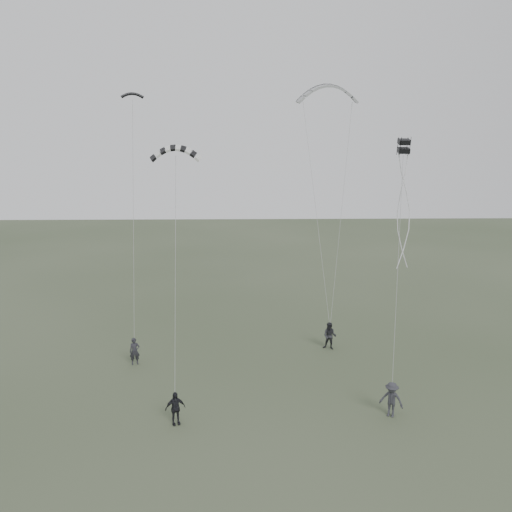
{
  "coord_description": "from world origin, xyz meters",
  "views": [
    {
      "loc": [
        0.09,
        -24.91,
        13.48
      ],
      "look_at": [
        0.84,
        4.88,
        6.97
      ],
      "focal_mm": 35.0,
      "sensor_mm": 36.0,
      "label": 1
    }
  ],
  "objects_px": {
    "kite_dark_small": "(132,94)",
    "kite_striped": "(176,148)",
    "flyer_right": "(330,336)",
    "flyer_center": "(175,408)",
    "flyer_left": "(135,351)",
    "flyer_far": "(391,400)",
    "kite_box": "(404,146)",
    "kite_pale_large": "(328,86)"
  },
  "relations": [
    {
      "from": "flyer_far",
      "to": "kite_box",
      "type": "xyz_separation_m",
      "value": [
        0.94,
        3.49,
        12.61
      ]
    },
    {
      "from": "flyer_right",
      "to": "kite_striped",
      "type": "distance_m",
      "value": 15.98
    },
    {
      "from": "flyer_far",
      "to": "kite_striped",
      "type": "distance_m",
      "value": 18.61
    },
    {
      "from": "kite_dark_small",
      "to": "kite_pale_large",
      "type": "distance_m",
      "value": 14.1
    },
    {
      "from": "flyer_far",
      "to": "kite_box",
      "type": "distance_m",
      "value": 13.12
    },
    {
      "from": "flyer_left",
      "to": "flyer_far",
      "type": "distance_m",
      "value": 15.85
    },
    {
      "from": "flyer_center",
      "to": "flyer_far",
      "type": "relative_size",
      "value": 0.92
    },
    {
      "from": "kite_box",
      "to": "kite_pale_large",
      "type": "bearing_deg",
      "value": 105.04
    },
    {
      "from": "flyer_far",
      "to": "kite_dark_small",
      "type": "bearing_deg",
      "value": 169.45
    },
    {
      "from": "kite_dark_small",
      "to": "kite_pale_large",
      "type": "relative_size",
      "value": 0.33
    },
    {
      "from": "flyer_right",
      "to": "flyer_far",
      "type": "distance_m",
      "value": 8.92
    },
    {
      "from": "flyer_left",
      "to": "kite_pale_large",
      "type": "distance_m",
      "value": 23.23
    },
    {
      "from": "kite_pale_large",
      "to": "kite_box",
      "type": "xyz_separation_m",
      "value": [
        2.14,
        -11.82,
        -4.36
      ]
    },
    {
      "from": "flyer_far",
      "to": "flyer_center",
      "type": "bearing_deg",
      "value": -147.58
    },
    {
      "from": "flyer_right",
      "to": "kite_striped",
      "type": "height_order",
      "value": "kite_striped"
    },
    {
      "from": "flyer_left",
      "to": "flyer_center",
      "type": "distance_m",
      "value": 7.9
    },
    {
      "from": "flyer_left",
      "to": "kite_striped",
      "type": "xyz_separation_m",
      "value": [
        2.88,
        0.92,
        12.57
      ]
    },
    {
      "from": "flyer_center",
      "to": "kite_striped",
      "type": "distance_m",
      "value": 14.93
    },
    {
      "from": "flyer_far",
      "to": "kite_box",
      "type": "height_order",
      "value": "kite_box"
    },
    {
      "from": "flyer_right",
      "to": "flyer_center",
      "type": "distance_m",
      "value": 13.07
    },
    {
      "from": "kite_dark_small",
      "to": "kite_pale_large",
      "type": "xyz_separation_m",
      "value": [
        13.86,
        2.43,
        0.84
      ]
    },
    {
      "from": "kite_striped",
      "to": "kite_box",
      "type": "distance_m",
      "value": 13.1
    },
    {
      "from": "flyer_center",
      "to": "kite_pale_large",
      "type": "height_order",
      "value": "kite_pale_large"
    },
    {
      "from": "kite_striped",
      "to": "flyer_far",
      "type": "bearing_deg",
      "value": -37.54
    },
    {
      "from": "flyer_left",
      "to": "kite_dark_small",
      "type": "relative_size",
      "value": 1.16
    },
    {
      "from": "flyer_left",
      "to": "flyer_right",
      "type": "relative_size",
      "value": 0.93
    },
    {
      "from": "kite_dark_small",
      "to": "kite_box",
      "type": "height_order",
      "value": "kite_dark_small"
    },
    {
      "from": "flyer_far",
      "to": "kite_pale_large",
      "type": "xyz_separation_m",
      "value": [
        -1.2,
        15.31,
        16.97
      ]
    },
    {
      "from": "flyer_right",
      "to": "flyer_center",
      "type": "xyz_separation_m",
      "value": [
        -9.25,
        -9.23,
        -0.08
      ]
    },
    {
      "from": "flyer_center",
      "to": "kite_dark_small",
      "type": "height_order",
      "value": "kite_dark_small"
    },
    {
      "from": "kite_striped",
      "to": "flyer_left",
      "type": "bearing_deg",
      "value": -166.72
    },
    {
      "from": "flyer_left",
      "to": "flyer_far",
      "type": "relative_size",
      "value": 0.94
    },
    {
      "from": "kite_dark_small",
      "to": "kite_box",
      "type": "xyz_separation_m",
      "value": [
        16.0,
        -9.39,
        -3.52
      ]
    },
    {
      "from": "flyer_left",
      "to": "flyer_right",
      "type": "xyz_separation_m",
      "value": [
        12.75,
        2.14,
        0.06
      ]
    },
    {
      "from": "kite_dark_small",
      "to": "flyer_right",
      "type": "bearing_deg",
      "value": -29.4
    },
    {
      "from": "flyer_far",
      "to": "flyer_left",
      "type": "bearing_deg",
      "value": -174.71
    },
    {
      "from": "kite_dark_small",
      "to": "kite_striped",
      "type": "distance_m",
      "value": 7.35
    },
    {
      "from": "kite_striped",
      "to": "flyer_center",
      "type": "bearing_deg",
      "value": -89.97
    },
    {
      "from": "flyer_center",
      "to": "flyer_far",
      "type": "height_order",
      "value": "flyer_far"
    },
    {
      "from": "kite_pale_large",
      "to": "kite_box",
      "type": "bearing_deg",
      "value": -80.54
    },
    {
      "from": "kite_striped",
      "to": "flyer_right",
      "type": "bearing_deg",
      "value": 2.76
    },
    {
      "from": "flyer_far",
      "to": "kite_dark_small",
      "type": "height_order",
      "value": "kite_dark_small"
    }
  ]
}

